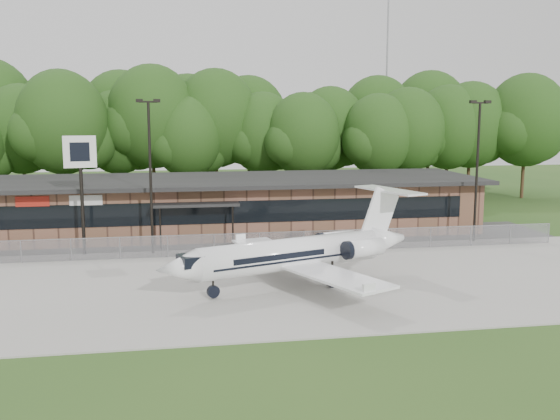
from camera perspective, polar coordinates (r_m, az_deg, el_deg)
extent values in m
plane|color=#2A4D1B|center=(27.00, -1.76, -11.31)|extent=(160.00, 160.00, 0.00)
cube|color=#9E9B93|center=(34.56, -3.60, -6.73)|extent=(64.00, 18.00, 0.08)
cube|color=#383835|center=(45.70, -5.14, -2.93)|extent=(50.00, 9.00, 0.06)
cube|color=brown|center=(49.78, -5.59, 0.33)|extent=(40.00, 10.00, 4.00)
cube|color=black|center=(44.79, -5.13, -0.21)|extent=(36.00, 0.08, 1.60)
cube|color=black|center=(49.02, -5.58, 2.74)|extent=(41.00, 11.50, 0.30)
cube|color=black|center=(44.00, -7.68, 0.50)|extent=(6.00, 1.60, 0.20)
cube|color=#AD2015|center=(45.48, -21.70, 0.73)|extent=(2.20, 0.06, 0.70)
cube|color=silver|center=(44.87, -17.33, 0.86)|extent=(2.20, 0.06, 0.70)
cube|color=gray|center=(41.17, -4.65, -3.20)|extent=(46.00, 0.03, 1.50)
cube|color=gray|center=(41.02, -4.66, -2.17)|extent=(46.00, 0.04, 0.04)
cylinder|color=gray|center=(77.50, 9.69, 11.04)|extent=(0.20, 0.20, 25.00)
cylinder|color=black|center=(41.87, -11.75, 2.74)|extent=(0.18, 0.18, 10.00)
cube|color=black|center=(41.66, -11.96, 9.66)|extent=(1.20, 0.12, 0.12)
cube|color=black|center=(41.69, -12.73, 9.73)|extent=(0.45, 0.30, 0.22)
cube|color=black|center=(41.65, -11.20, 9.78)|extent=(0.45, 0.30, 0.22)
cylinder|color=black|center=(47.03, 17.55, 3.16)|extent=(0.18, 0.18, 10.00)
cube|color=black|center=(46.84, 17.84, 9.31)|extent=(1.20, 0.12, 0.12)
cube|color=black|center=(46.59, 17.23, 9.43)|extent=(0.45, 0.30, 0.22)
cube|color=black|center=(47.09, 18.44, 9.37)|extent=(0.45, 0.30, 0.22)
cylinder|color=white|center=(33.29, 0.95, -4.18)|extent=(10.60, 5.15, 1.70)
cone|color=white|center=(30.68, -9.47, -5.42)|extent=(2.57, 2.31, 1.70)
cone|color=white|center=(36.87, 9.72, -2.78)|extent=(2.77, 2.38, 1.70)
cube|color=white|center=(30.80, 5.10, -6.20)|extent=(4.33, 6.80, 0.13)
cube|color=white|center=(36.65, -1.09, -3.74)|extent=(4.33, 6.80, 0.13)
cylinder|color=white|center=(34.24, 7.64, -3.62)|extent=(2.53, 1.68, 0.96)
cylinder|color=white|center=(36.36, 5.13, -2.85)|extent=(2.53, 1.68, 0.96)
cube|color=white|center=(36.27, 9.12, -0.47)|extent=(2.51, 1.01, 3.20)
cube|color=white|center=(36.48, 9.96, 1.67)|extent=(2.93, 5.07, 0.11)
cube|color=black|center=(30.86, -8.18, -4.74)|extent=(1.43, 1.56, 0.53)
cube|color=black|center=(34.61, 3.70, -6.14)|extent=(1.65, 2.69, 0.74)
cylinder|color=black|center=(31.73, -6.12, -7.56)|extent=(0.81, 0.81, 0.23)
cylinder|color=black|center=(42.71, -17.65, 0.94)|extent=(0.26, 0.26, 7.51)
cube|color=silver|center=(42.42, -17.84, 5.09)|extent=(2.08, 0.56, 2.07)
cube|color=black|center=(42.30, -17.84, 5.08)|extent=(1.21, 0.23, 1.22)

